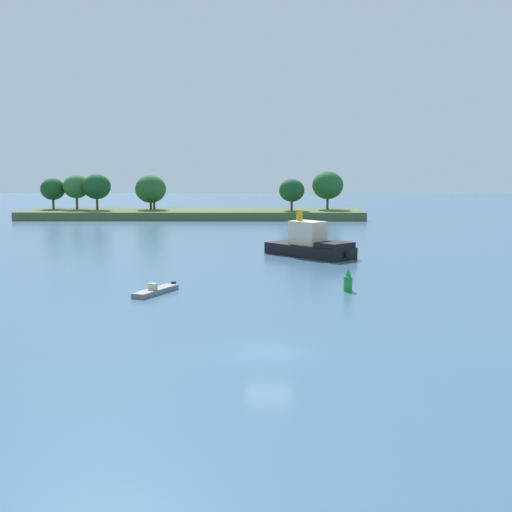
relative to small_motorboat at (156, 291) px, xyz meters
name	(u,v)px	position (x,y,z in m)	size (l,w,h in m)	color
ground_plane	(269,352)	(8.80, -17.06, -0.22)	(400.00, 400.00, 0.00)	#3D607F
treeline_island	(187,204)	(-5.89, 77.21, 2.31)	(63.23, 15.25, 8.68)	#4C6038
small_motorboat	(156,291)	(0.00, 0.00, 0.00)	(3.17, 5.13, 0.89)	slate
tugboat	(311,245)	(13.76, 22.21, 1.08)	(9.96, 10.35, 5.08)	black
channel_buoy_green	(348,281)	(15.35, 1.21, 0.59)	(0.70, 0.70, 1.90)	green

